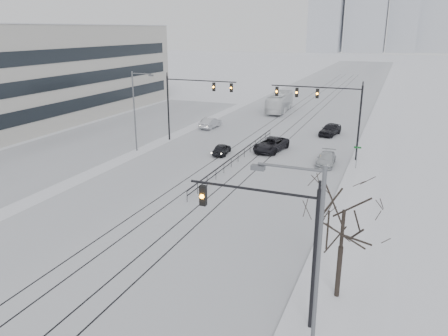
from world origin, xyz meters
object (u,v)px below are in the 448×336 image
bare_tree (343,220)px  sedan_nb_far (330,129)px  traffic_mast_near (280,236)px  sedan_sb_outer (210,123)px  box_truck (280,102)px  sedan_nb_front (271,145)px  sedan_nb_right (326,159)px  sedan_sb_inner (222,149)px

bare_tree → sedan_nb_far: bare_tree is taller
traffic_mast_near → sedan_nb_far: traffic_mast_near is taller
sedan_sb_outer → box_truck: size_ratio=0.40×
traffic_mast_near → sedan_sb_outer: size_ratio=1.57×
sedan_nb_front → traffic_mast_near: bearing=-64.3°
bare_tree → sedan_nb_right: size_ratio=1.42×
sedan_sb_inner → sedan_sb_outer: 13.74m
bare_tree → sedan_nb_far: size_ratio=1.32×
bare_tree → sedan_nb_front: bare_tree is taller
sedan_sb_inner → sedan_nb_front: sedan_nb_front is taller
sedan_sb_outer → sedan_nb_right: sedan_sb_outer is taller
traffic_mast_near → sedan_nb_far: bearing=95.3°
bare_tree → sedan_nb_far: (-6.15, 37.01, -3.70)m
box_truck → sedan_nb_far: bearing=122.8°
bare_tree → sedan_sb_inner: 28.34m
sedan_nb_front → sedan_nb_right: size_ratio=1.28×
traffic_mast_near → sedan_nb_front: bearing=106.6°
traffic_mast_near → box_truck: bearing=104.9°
sedan_sb_inner → sedan_nb_far: sedan_nb_far is taller
sedan_nb_front → sedan_sb_inner: bearing=-134.9°
sedan_nb_right → box_truck: 30.63m
sedan_nb_far → box_truck: 18.04m
bare_tree → sedan_nb_right: bearing=100.7°
sedan_sb_inner → sedan_nb_right: sedan_nb_right is taller
traffic_mast_near → sedan_nb_front: traffic_mast_near is taller
sedan_nb_right → sedan_sb_inner: bearing=-179.9°
bare_tree → box_truck: bearing=108.2°
sedan_nb_right → bare_tree: bearing=-81.1°
bare_tree → sedan_sb_inner: bearing=124.6°
sedan_nb_front → box_truck: box_truck is taller
bare_tree → sedan_sb_outer: (-22.57, 35.14, -3.76)m
sedan_nb_far → traffic_mast_near: bearing=-73.2°
sedan_sb_inner → sedan_nb_front: 5.85m
bare_tree → traffic_mast_near: bearing=-128.8°
sedan_sb_inner → sedan_nb_right: size_ratio=0.85×
bare_tree → sedan_nb_right: bare_tree is taller
sedan_nb_front → box_truck: 25.57m
box_truck → sedan_sb_inner: bearing=88.1°
sedan_sb_outer → sedan_nb_right: 21.55m
sedan_sb_outer → sedan_nb_right: bearing=150.2°
sedan_nb_front → sedan_nb_far: bearing=73.3°
bare_tree → sedan_nb_front: 29.05m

